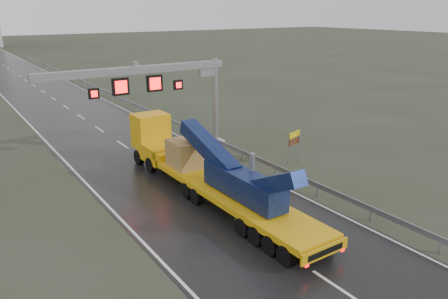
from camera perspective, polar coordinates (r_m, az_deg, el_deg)
ground at (r=20.89m, az=10.07°, el=-14.48°), size 400.00×400.00×0.00m
road at (r=55.06m, az=-19.93°, el=5.23°), size 11.00×200.00×0.02m
guardrail at (r=47.53m, az=-9.81°, el=5.02°), size 0.20×140.00×1.40m
sign_gantry at (r=34.24m, az=-8.00°, el=8.53°), size 14.90×1.20×7.42m
heavy_haul_truck at (r=27.77m, az=-3.55°, el=-1.87°), size 2.96×18.83×4.41m
exit_sign_pair at (r=32.67m, az=9.19°, el=1.12°), size 1.43×0.53×2.55m
striped_barrier at (r=38.31m, az=-3.36°, el=2.00°), size 0.76×0.47×1.22m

